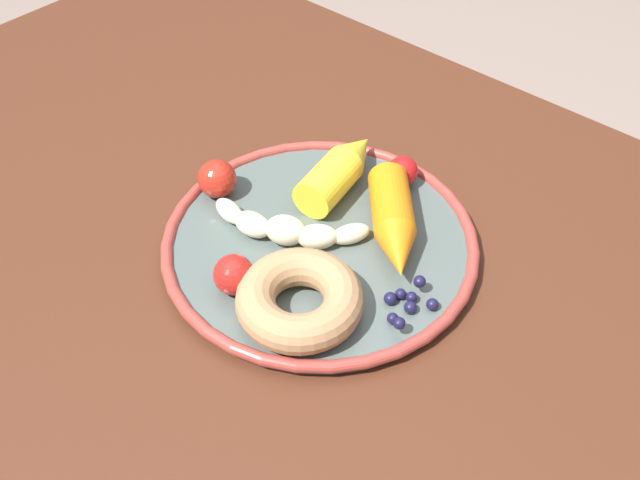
% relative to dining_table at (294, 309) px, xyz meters
% --- Properties ---
extents(dining_table, '(1.25, 0.81, 0.75)m').
position_rel_dining_table_xyz_m(dining_table, '(0.00, 0.00, 0.00)').
color(dining_table, '#4A2516').
rests_on(dining_table, ground_plane).
extents(plate, '(0.31, 0.31, 0.02)m').
position_rel_dining_table_xyz_m(plate, '(0.02, 0.02, 0.10)').
color(plate, '#4B5753').
rests_on(plate, dining_table).
extents(banana, '(0.15, 0.09, 0.03)m').
position_rel_dining_table_xyz_m(banana, '(-0.01, 0.00, 0.11)').
color(banana, '#F7EBBF').
rests_on(banana, plate).
extents(carrot_orange, '(0.12, 0.13, 0.04)m').
position_rel_dining_table_xyz_m(carrot_orange, '(0.07, 0.07, 0.12)').
color(carrot_orange, orange).
rests_on(carrot_orange, plate).
extents(carrot_yellow, '(0.06, 0.13, 0.04)m').
position_rel_dining_table_xyz_m(carrot_yellow, '(-0.02, 0.10, 0.12)').
color(carrot_yellow, yellow).
rests_on(carrot_yellow, plate).
extents(donut, '(0.12, 0.12, 0.04)m').
position_rel_dining_table_xyz_m(donut, '(0.06, -0.06, 0.12)').
color(donut, '#AE7E53').
rests_on(donut, plate).
extents(blueberry_pile, '(0.04, 0.06, 0.02)m').
position_rel_dining_table_xyz_m(blueberry_pile, '(0.13, 0.01, 0.11)').
color(blueberry_pile, '#191638').
rests_on(blueberry_pile, plate).
extents(tomato_near, '(0.04, 0.04, 0.04)m').
position_rel_dining_table_xyz_m(tomato_near, '(-0.00, -0.08, 0.12)').
color(tomato_near, red).
rests_on(tomato_near, plate).
extents(tomato_mid, '(0.04, 0.04, 0.04)m').
position_rel_dining_table_xyz_m(tomato_mid, '(-0.11, 0.01, 0.12)').
color(tomato_mid, red).
rests_on(tomato_mid, plate).
extents(tomato_far, '(0.03, 0.03, 0.03)m').
position_rel_dining_table_xyz_m(tomato_far, '(0.03, 0.14, 0.12)').
color(tomato_far, red).
rests_on(tomato_far, plate).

